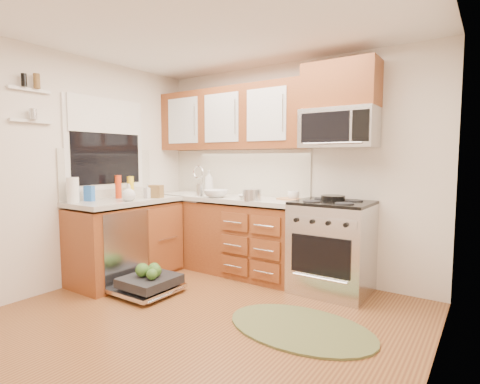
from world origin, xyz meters
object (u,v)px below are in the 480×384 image
Objects in this scene: sink at (191,203)px; paper_towel_roll at (73,190)px; rug at (300,328)px; bowl_b at (216,194)px; cup at (293,196)px; bowl_a at (249,197)px; microwave at (339,128)px; range at (332,247)px; cutting_board at (291,199)px; upper_cabinets at (230,119)px; skillet at (333,198)px; dishwasher at (147,284)px; stock_pot at (252,195)px.

sink is 2.32× the size of paper_towel_roll.
sink is 0.50× the size of rug.
cup is at bearing 15.19° from bowl_b.
microwave is at bearing 17.20° from bowl_a.
microwave is (0.00, 0.12, 1.23)m from range.
upper_cabinets is at bearing 174.85° from cutting_board.
upper_cabinets reaches higher than paper_towel_roll.
skillet is at bearing 18.68° from bowl_a.
paper_towel_roll is at bearing -136.57° from bowl_a.
range reaches higher than cutting_board.
skillet is (1.49, 1.26, 0.87)m from dishwasher.
upper_cabinets is at bearing 147.17° from bowl_a.
range is 1.09m from rug.
rug is 4.97× the size of skillet.
stock_pot is at bearing 53.29° from dishwasher.
range is 1.48m from bowl_b.
paper_towel_roll is (-2.39, -0.47, 1.05)m from rug.
cup is (-0.48, -0.05, -0.72)m from microwave.
upper_cabinets is 7.20× the size of bowl_b.
rug is at bearing 11.14° from paper_towel_roll.
sink is 2.96× the size of stock_pot.
dishwasher is 0.56× the size of rug.
dishwasher is at bearing -139.80° from skillet.
bowl_a is (-0.41, -0.23, 0.02)m from cutting_board.
cutting_board is at bearing -173.75° from microwave.
stock_pot is at bearing -32.47° from bowl_a.
bowl_b is 0.93m from cup.
microwave reaches higher than dishwasher.
skillet is 0.87m from stock_pot.
cup is (1.45, 0.08, 0.18)m from sink.
bowl_b is (-0.46, -0.01, 0.02)m from bowl_a.
bowl_a is at bearing -152.44° from cup.
stock_pot is (-0.85, -0.33, -0.71)m from microwave.
bowl_b reaches higher than bowl_a.
dishwasher is at bearing 23.39° from paper_towel_roll.
bowl_a reaches higher than sink.
upper_cabinets is 1.21m from sink.
bowl_a reaches higher than range.
microwave is at bearing 34.55° from paper_towel_roll.
paper_towel_roll is (-2.28, -1.57, -0.64)m from microwave.
bowl_a is (1.36, 1.28, -0.11)m from paper_towel_roll.
rug is 1.62m from bowl_a.
cutting_board is at bearing 29.04° from bowl_a.
range is (1.41, -0.15, -1.40)m from upper_cabinets.
paper_towel_roll is at bearing -156.61° from dishwasher.
bowl_a is 1.78× the size of cup.
sink is at bearing 171.20° from bowl_a.
sink is 2.68× the size of bowl_a.
upper_cabinets reaches higher than cup.
dishwasher is 2.44× the size of cutting_board.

